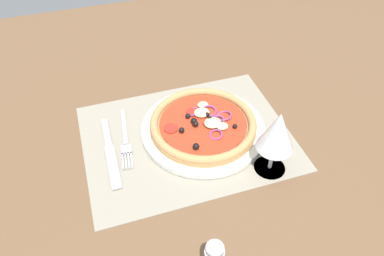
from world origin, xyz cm
name	(u,v)px	position (x,y,z in cm)	size (l,w,h in cm)	color
ground_plane	(187,141)	(0.00, 0.00, -1.20)	(190.00, 140.00, 2.40)	brown
placemat	(187,137)	(0.00, 0.00, 0.20)	(44.69, 34.50, 0.40)	gray
plate	(203,129)	(-3.88, -0.50, 1.02)	(27.28, 27.28, 1.24)	silver
pizza	(203,123)	(-3.92, -0.52, 2.73)	(23.46, 23.46, 2.70)	tan
fork	(126,141)	(13.13, -2.61, 0.62)	(3.64, 18.05, 0.44)	#B2B5BA
knife	(110,152)	(16.80, -0.19, 0.65)	(2.22, 20.03, 0.62)	#B2B5BA
wine_glass	(277,133)	(-13.44, 13.40, 10.06)	(7.20, 7.20, 14.90)	silver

